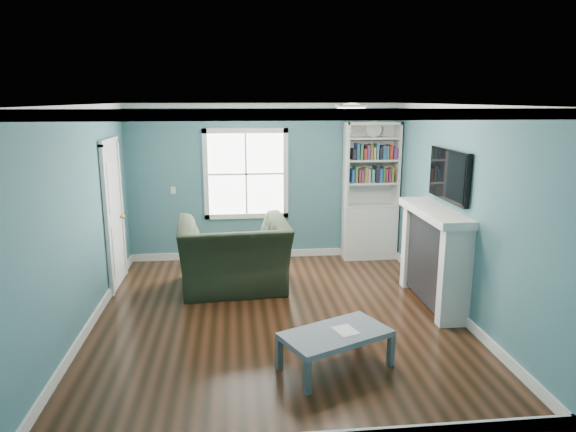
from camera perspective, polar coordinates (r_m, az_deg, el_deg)
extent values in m
plane|color=black|center=(6.56, -1.20, -11.09)|extent=(5.00, 5.00, 0.00)
plane|color=#426E7E|center=(8.59, -2.67, 3.74)|extent=(4.50, 0.00, 4.50)
plane|color=#426E7E|center=(3.76, 1.98, -8.37)|extent=(4.50, 0.00, 4.50)
plane|color=#426E7E|center=(6.37, -21.87, -0.42)|extent=(0.00, 5.00, 5.00)
plane|color=#426E7E|center=(6.71, 18.25, 0.50)|extent=(0.00, 5.00, 5.00)
plane|color=white|center=(5.99, -1.32, 12.27)|extent=(5.00, 5.00, 0.00)
cube|color=white|center=(8.86, -2.58, -4.22)|extent=(4.50, 0.03, 0.12)
cube|color=white|center=(6.74, -20.85, -10.73)|extent=(0.03, 5.00, 0.12)
cube|color=white|center=(7.06, 17.43, -9.37)|extent=(0.03, 5.00, 0.12)
cube|color=white|center=(8.47, -2.75, 12.16)|extent=(4.50, 0.04, 0.08)
cube|color=white|center=(3.53, 2.10, 11.19)|extent=(4.50, 0.04, 0.08)
cube|color=white|center=(6.22, -22.67, 10.96)|extent=(0.04, 5.00, 0.08)
cube|color=white|center=(6.57, 18.87, 11.30)|extent=(0.04, 5.00, 0.08)
cube|color=white|center=(8.56, -4.69, 4.68)|extent=(1.24, 0.01, 1.34)
cube|color=white|center=(8.55, -9.12, 4.56)|extent=(0.08, 0.06, 1.50)
cube|color=white|center=(8.58, -0.26, 4.75)|extent=(0.08, 0.06, 1.50)
cube|color=white|center=(8.67, -4.60, 0.02)|extent=(1.40, 0.06, 0.08)
cube|color=white|center=(8.47, -4.77, 9.43)|extent=(1.40, 0.06, 0.08)
cube|color=white|center=(8.54, -4.68, 4.67)|extent=(1.24, 0.03, 0.03)
cube|color=white|center=(8.54, -4.68, 4.67)|extent=(0.03, 0.03, 1.34)
cube|color=silver|center=(8.85, 8.99, -1.76)|extent=(0.90, 0.35, 0.90)
cube|color=silver|center=(8.53, 6.46, 5.64)|extent=(0.04, 0.35, 1.40)
cube|color=silver|center=(8.76, 11.99, 5.63)|extent=(0.04, 0.35, 1.40)
cube|color=silver|center=(8.80, 8.98, 5.78)|extent=(0.90, 0.02, 1.40)
cube|color=silver|center=(8.58, 9.42, 10.15)|extent=(0.90, 0.35, 0.04)
cube|color=silver|center=(8.75, 9.10, 1.22)|extent=(0.84, 0.33, 0.03)
cube|color=silver|center=(8.68, 9.19, 3.68)|extent=(0.84, 0.33, 0.03)
cube|color=silver|center=(8.63, 9.28, 6.17)|extent=(0.84, 0.33, 0.03)
cube|color=silver|center=(8.59, 9.36, 8.55)|extent=(0.84, 0.33, 0.03)
cube|color=#264C8C|center=(8.64, 9.25, 4.47)|extent=(0.70, 0.25, 0.22)
cube|color=#33723F|center=(8.60, 9.34, 6.98)|extent=(0.70, 0.25, 0.22)
cylinder|color=beige|center=(8.54, 9.49, 9.49)|extent=(0.26, 0.06, 0.26)
cube|color=black|center=(7.00, 15.99, -4.77)|extent=(0.30, 1.20, 1.10)
cube|color=black|center=(7.06, 15.74, -6.33)|extent=(0.22, 0.65, 0.70)
cube|color=silver|center=(6.41, 18.04, -6.55)|extent=(0.36, 0.16, 1.20)
cube|color=silver|center=(7.59, 13.98, -3.28)|extent=(0.36, 0.16, 1.20)
cube|color=silver|center=(6.82, 16.01, 0.42)|extent=(0.44, 1.58, 0.10)
cube|color=black|center=(6.80, 17.43, 4.36)|extent=(0.06, 1.10, 0.65)
cube|color=silver|center=(7.75, -18.79, -0.03)|extent=(0.04, 0.80, 2.05)
cube|color=white|center=(7.32, -19.47, -0.81)|extent=(0.05, 0.08, 2.13)
cube|color=white|center=(8.17, -18.05, 0.67)|extent=(0.05, 0.08, 2.13)
cube|color=white|center=(7.59, -19.30, 7.83)|extent=(0.05, 0.98, 0.08)
sphere|color=#BF8C3F|center=(8.04, -17.88, -0.07)|extent=(0.07, 0.07, 0.07)
ellipsoid|color=white|center=(6.23, 7.05, 11.65)|extent=(0.34, 0.34, 0.15)
cylinder|color=white|center=(6.23, 7.06, 12.06)|extent=(0.38, 0.38, 0.03)
cube|color=white|center=(8.64, -12.64, 2.81)|extent=(0.08, 0.01, 0.12)
imported|color=black|center=(7.30, -6.09, -3.07)|extent=(1.59, 1.10, 1.33)
cube|color=#475055|center=(4.94, 2.18, -17.51)|extent=(0.08, 0.08, 0.33)
cube|color=#475055|center=(5.49, 11.36, -14.46)|extent=(0.08, 0.08, 0.33)
cube|color=#475055|center=(5.33, -0.99, -15.07)|extent=(0.08, 0.08, 0.33)
cube|color=#475055|center=(5.85, 7.84, -12.55)|extent=(0.08, 0.08, 0.33)
cube|color=slate|center=(5.29, 5.33, -12.98)|extent=(1.21, 0.98, 0.06)
cube|color=white|center=(5.32, 6.40, -12.51)|extent=(0.27, 0.30, 0.00)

